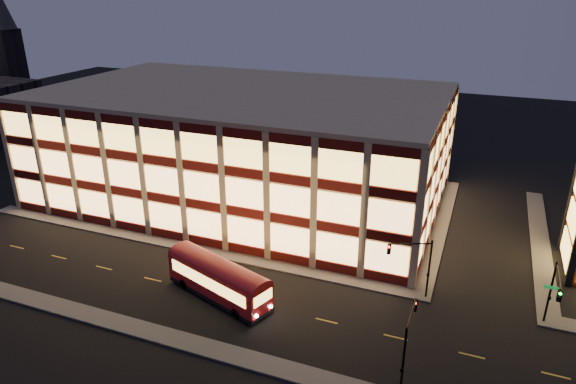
% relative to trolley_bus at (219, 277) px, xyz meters
% --- Properties ---
extents(ground, '(200.00, 200.00, 0.00)m').
position_rel_trolley_bus_xyz_m(ground, '(-5.58, 6.18, -2.10)').
color(ground, black).
rests_on(ground, ground).
extents(sidewalk_office_south, '(54.00, 2.00, 0.15)m').
position_rel_trolley_bus_xyz_m(sidewalk_office_south, '(-8.58, 7.18, -2.03)').
color(sidewalk_office_south, '#514F4C').
rests_on(sidewalk_office_south, ground).
extents(sidewalk_office_east, '(2.00, 30.00, 0.15)m').
position_rel_trolley_bus_xyz_m(sidewalk_office_east, '(17.42, 23.18, -2.03)').
color(sidewalk_office_east, '#514F4C').
rests_on(sidewalk_office_east, ground).
extents(sidewalk_tower_west, '(2.00, 30.00, 0.15)m').
position_rel_trolley_bus_xyz_m(sidewalk_tower_west, '(28.42, 23.18, -2.03)').
color(sidewalk_tower_west, '#514F4C').
rests_on(sidewalk_tower_west, ground).
extents(sidewalk_near, '(100.00, 2.00, 0.15)m').
position_rel_trolley_bus_xyz_m(sidewalk_near, '(-5.58, -6.82, -2.03)').
color(sidewalk_near, '#514F4C').
rests_on(sidewalk_near, ground).
extents(office_building, '(50.45, 30.45, 14.50)m').
position_rel_trolley_bus_xyz_m(office_building, '(-8.49, 23.09, 5.14)').
color(office_building, tan).
rests_on(office_building, ground).
extents(church_tower, '(5.00, 5.00, 18.00)m').
position_rel_trolley_bus_xyz_m(church_tower, '(-75.58, 46.18, 6.90)').
color(church_tower, '#2D2621').
rests_on(church_tower, ground).
extents(traffic_signal_far, '(3.79, 1.87, 6.00)m').
position_rel_trolley_bus_xyz_m(traffic_signal_far, '(16.63, 6.41, 2.01)').
color(traffic_signal_far, black).
rests_on(traffic_signal_far, ground).
extents(traffic_signal_right, '(1.20, 4.37, 6.00)m').
position_rel_trolley_bus_xyz_m(traffic_signal_right, '(27.92, 5.55, 2.00)').
color(traffic_signal_right, black).
rests_on(traffic_signal_right, ground).
extents(traffic_signal_near, '(0.32, 4.45, 6.00)m').
position_rel_trolley_bus_xyz_m(traffic_signal_near, '(17.92, -4.85, 2.02)').
color(traffic_signal_near, black).
rests_on(traffic_signal_near, ground).
extents(trolley_bus, '(11.51, 6.31, 3.80)m').
position_rel_trolley_bus_xyz_m(trolley_bus, '(0.00, 0.00, 0.00)').
color(trolley_bus, maroon).
rests_on(trolley_bus, ground).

